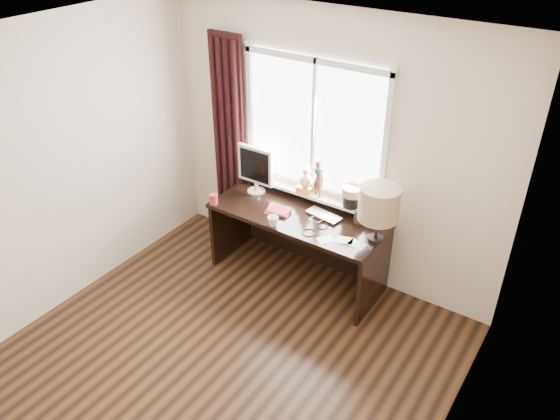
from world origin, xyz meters
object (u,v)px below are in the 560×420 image
Objects in this scene: red_cup at (214,199)px; table_lamp at (379,204)px; laptop at (324,215)px; monitor at (256,167)px; desk at (303,231)px; mug at (273,221)px.

table_lamp reaches higher than red_cup.
monitor is at bearing -173.72° from laptop.
monitor reaches higher than laptop.
red_cup is at bearing -168.93° from table_lamp.
monitor is (-0.58, 0.03, 0.52)m from desk.
table_lamp reaches higher than desk.
table_lamp is (1.38, -0.12, 0.09)m from monitor.
mug is 0.19× the size of table_lamp.
desk is 0.78m from monitor.
red_cup reaches higher than mug.
desk is 1.01m from table_lamp.
monitor is (-0.50, 0.43, 0.23)m from mug.
laptop reaches higher than desk.
red_cup reaches higher than desk.
table_lamp reaches higher than mug.
red_cup is at bearing -179.89° from mug.
table_lamp is at bearing 0.32° from laptop.
laptop is 1.09m from red_cup.
laptop is at bearing 51.13° from mug.
table_lamp is at bearing 19.24° from mug.
mug is 0.70m from monitor.
mug is 0.50m from desk.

